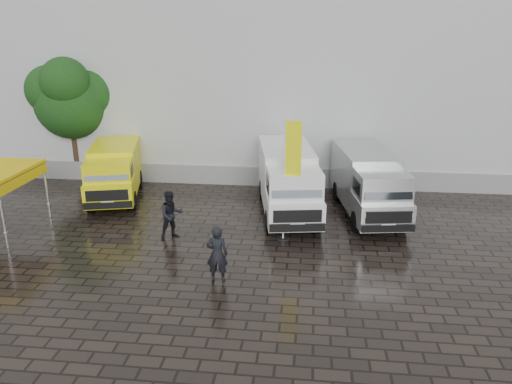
{
  "coord_description": "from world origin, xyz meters",
  "views": [
    {
      "loc": [
        0.71,
        -16.94,
        8.03
      ],
      "look_at": [
        -1.47,
        2.2,
        1.57
      ],
      "focal_mm": 35.0,
      "sensor_mm": 36.0,
      "label": 1
    }
  ],
  "objects_px": {
    "van_white": "(288,182)",
    "flagpole": "(289,173)",
    "person_front": "(217,254)",
    "person_tent": "(171,215)",
    "van_yellow": "(115,173)",
    "van_silver": "(368,185)",
    "wheelie_bin": "(396,183)"
  },
  "relations": [
    {
      "from": "van_white",
      "to": "flagpole",
      "type": "height_order",
      "value": "flagpole"
    },
    {
      "from": "van_white",
      "to": "person_front",
      "type": "bearing_deg",
      "value": -116.0
    },
    {
      "from": "person_front",
      "to": "person_tent",
      "type": "xyz_separation_m",
      "value": [
        -2.45,
        3.28,
        -0.0
      ]
    },
    {
      "from": "van_yellow",
      "to": "van_white",
      "type": "distance_m",
      "value": 8.45
    },
    {
      "from": "van_silver",
      "to": "wheelie_bin",
      "type": "distance_m",
      "value": 3.61
    },
    {
      "from": "flagpole",
      "to": "person_front",
      "type": "bearing_deg",
      "value": -120.23
    },
    {
      "from": "van_white",
      "to": "flagpole",
      "type": "bearing_deg",
      "value": -96.11
    },
    {
      "from": "van_yellow",
      "to": "van_silver",
      "type": "bearing_deg",
      "value": -18.34
    },
    {
      "from": "van_silver",
      "to": "wheelie_bin",
      "type": "xyz_separation_m",
      "value": [
        1.72,
        3.06,
        -0.85
      ]
    },
    {
      "from": "flagpole",
      "to": "person_front",
      "type": "height_order",
      "value": "flagpole"
    },
    {
      "from": "flagpole",
      "to": "wheelie_bin",
      "type": "distance_m",
      "value": 8.36
    },
    {
      "from": "van_silver",
      "to": "person_tent",
      "type": "xyz_separation_m",
      "value": [
        -7.91,
        -3.55,
        -0.41
      ]
    },
    {
      "from": "flagpole",
      "to": "person_tent",
      "type": "relative_size",
      "value": 2.56
    },
    {
      "from": "flagpole",
      "to": "van_white",
      "type": "bearing_deg",
      "value": 93.41
    },
    {
      "from": "person_tent",
      "to": "van_silver",
      "type": "bearing_deg",
      "value": -7.82
    },
    {
      "from": "van_yellow",
      "to": "van_silver",
      "type": "relative_size",
      "value": 0.87
    },
    {
      "from": "wheelie_bin",
      "to": "person_tent",
      "type": "distance_m",
      "value": 11.69
    },
    {
      "from": "wheelie_bin",
      "to": "person_front",
      "type": "distance_m",
      "value": 12.23
    },
    {
      "from": "flagpole",
      "to": "van_silver",
      "type": "bearing_deg",
      "value": 43.82
    },
    {
      "from": "van_white",
      "to": "person_front",
      "type": "distance_m",
      "value": 6.86
    },
    {
      "from": "van_white",
      "to": "van_silver",
      "type": "height_order",
      "value": "van_white"
    },
    {
      "from": "van_white",
      "to": "wheelie_bin",
      "type": "distance_m",
      "value": 6.28
    },
    {
      "from": "wheelie_bin",
      "to": "person_tent",
      "type": "relative_size",
      "value": 0.54
    },
    {
      "from": "van_white",
      "to": "person_tent",
      "type": "xyz_separation_m",
      "value": [
        -4.39,
        -3.28,
        -0.47
      ]
    },
    {
      "from": "van_white",
      "to": "flagpole",
      "type": "xyz_separation_m",
      "value": [
        0.17,
        -2.93,
        1.31
      ]
    },
    {
      "from": "van_silver",
      "to": "person_tent",
      "type": "height_order",
      "value": "van_silver"
    },
    {
      "from": "van_white",
      "to": "person_front",
      "type": "height_order",
      "value": "van_white"
    },
    {
      "from": "person_front",
      "to": "van_white",
      "type": "bearing_deg",
      "value": -109.44
    },
    {
      "from": "person_tent",
      "to": "wheelie_bin",
      "type": "bearing_deg",
      "value": 2.46
    },
    {
      "from": "van_yellow",
      "to": "person_tent",
      "type": "height_order",
      "value": "van_yellow"
    },
    {
      "from": "van_white",
      "to": "person_tent",
      "type": "distance_m",
      "value": 5.5
    },
    {
      "from": "van_yellow",
      "to": "person_front",
      "type": "bearing_deg",
      "value": -64.38
    }
  ]
}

